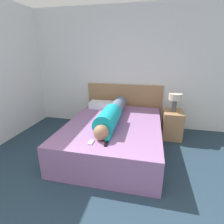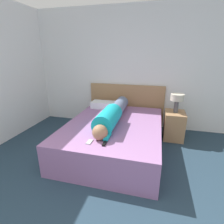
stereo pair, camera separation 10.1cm
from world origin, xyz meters
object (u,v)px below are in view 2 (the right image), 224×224
Objects in this scene: person_lying at (112,115)px; table_lamp at (177,99)px; cell_phone at (90,142)px; nightstand at (174,125)px; bed at (114,136)px; pillow_near_headboard at (105,105)px; tv_remote at (105,143)px.

table_lamp is at bearing 31.23° from person_lying.
nightstand is at bearing 50.07° from cell_phone.
bed is 0.94m from pillow_near_headboard.
person_lying is 2.80× the size of pillow_near_headboard.
tv_remote is at bearing -124.81° from table_lamp.
person_lying is (-1.10, -0.67, 0.36)m from nightstand.
person_lying reaches higher than cell_phone.
tv_remote is (-1.00, -1.44, 0.23)m from nightstand.
nightstand is at bearing 90.00° from table_lamp.
nightstand is 1.77m from tv_remote.
table_lamp is 0.61× the size of pillow_near_headboard.
person_lying is at bearing -65.10° from pillow_near_headboard.
person_lying is 12.95× the size of cell_phone.
person_lying reaches higher than nightstand.
person_lying is at bearing 153.69° from bed.
tv_remote is (0.10, -0.77, -0.13)m from person_lying.
tv_remote is at bearing 3.42° from cell_phone.
bed is at bearing -146.94° from table_lamp.
person_lying is (-1.10, -0.67, -0.18)m from table_lamp.
cell_phone is (0.24, -1.56, -0.06)m from pillow_near_headboard.
nightstand is 4.26× the size of cell_phone.
pillow_near_headboard is 4.00× the size of tv_remote.
bed is at bearing -146.94° from nightstand.
nightstand reaches higher than bed.
tv_remote is (0.46, -1.54, -0.06)m from pillow_near_headboard.
pillow_near_headboard is at bearing 106.50° from tv_remote.
bed is 0.80m from tv_remote.
bed is at bearing -63.16° from pillow_near_headboard.
nightstand is at bearing 55.19° from tv_remote.
tv_remote reaches higher than cell_phone.
bed is at bearing 94.36° from tv_remote.
nightstand is 3.69× the size of tv_remote.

